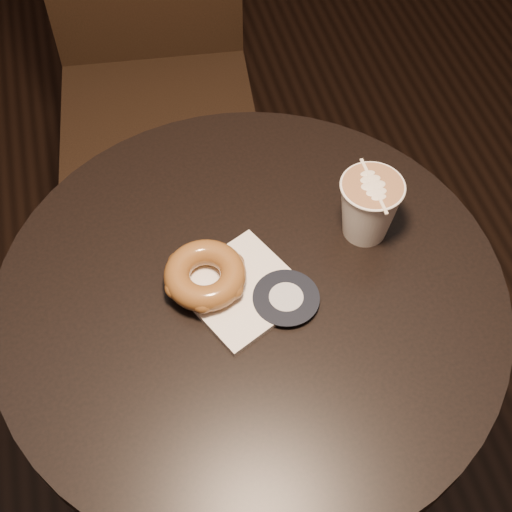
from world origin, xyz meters
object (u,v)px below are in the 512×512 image
Objects in this scene: latte_cup at (368,209)px; chair at (150,44)px; pastry_bag at (242,290)px; doughnut at (205,275)px; cafe_table at (252,359)px.

chair is at bearing 106.92° from latte_cup.
pastry_bag is 1.44× the size of latte_cup.
chair is 0.77m from doughnut.
chair is 10.72× the size of latte_cup.
cafe_table is 0.71× the size of chair.
pastry_bag is at bearing 169.41° from cafe_table.
cafe_table is at bearing -161.90° from latte_cup.
doughnut is (-0.06, 0.02, 0.23)m from cafe_table.
latte_cup is (0.21, -0.71, 0.21)m from chair.
cafe_table is 6.75× the size of doughnut.
cafe_table is 0.77m from chair.
cafe_table is 7.62× the size of latte_cup.
latte_cup is at bearing 8.78° from doughnut.
doughnut is 0.24m from latte_cup.
chair is 0.77m from latte_cup.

